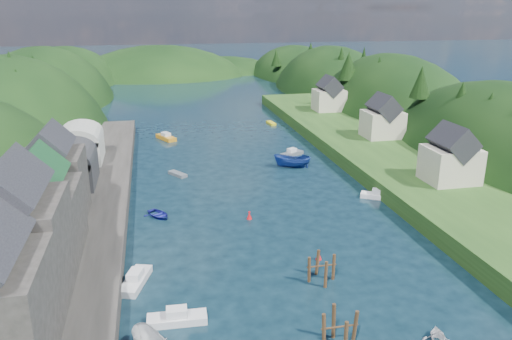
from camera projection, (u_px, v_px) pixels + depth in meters
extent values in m
plane|color=black|center=(232.00, 155.00, 93.10)|extent=(600.00, 600.00, 0.00)
ellipsoid|color=black|center=(13.00, 175.00, 110.29)|extent=(44.00, 75.56, 52.00)
ellipsoid|color=black|center=(48.00, 128.00, 150.07)|extent=(44.00, 75.56, 48.19)
ellipsoid|color=black|center=(68.00, 99.00, 188.63)|extent=(44.00, 75.56, 39.00)
ellipsoid|color=black|center=(501.00, 210.00, 87.65)|extent=(36.00, 75.56, 44.49)
ellipsoid|color=black|center=(389.00, 149.00, 127.83)|extent=(36.00, 75.56, 48.00)
ellipsoid|color=black|center=(331.00, 114.00, 167.63)|extent=(36.00, 75.56, 44.49)
ellipsoid|color=black|center=(296.00, 90.00, 206.23)|extent=(36.00, 75.56, 36.00)
ellipsoid|color=black|center=(161.00, 100.00, 205.82)|extent=(80.00, 60.00, 44.00)
ellipsoid|color=black|center=(225.00, 98.00, 221.27)|extent=(70.00, 56.00, 36.00)
cone|color=black|center=(17.00, 83.00, 94.75)|extent=(4.73, 4.73, 5.40)
cone|color=black|center=(11.00, 71.00, 102.36)|extent=(4.34, 4.34, 8.36)
cone|color=black|center=(46.00, 91.00, 112.11)|extent=(5.28, 5.28, 4.87)
cone|color=black|center=(34.00, 67.00, 125.04)|extent=(4.77, 4.77, 5.77)
cone|color=black|center=(69.00, 77.00, 133.44)|extent=(4.07, 4.07, 5.01)
cone|color=black|center=(63.00, 67.00, 144.84)|extent=(4.56, 4.56, 8.06)
cone|color=black|center=(56.00, 68.00, 154.29)|extent=(4.75, 4.75, 6.00)
cone|color=black|center=(70.00, 63.00, 160.29)|extent=(4.27, 4.27, 7.62)
cone|color=black|center=(490.00, 110.00, 79.27)|extent=(5.03, 5.03, 5.64)
cone|color=black|center=(461.00, 103.00, 85.78)|extent=(5.29, 5.29, 7.63)
cone|color=black|center=(421.00, 82.00, 95.76)|extent=(4.07, 4.07, 6.15)
cone|color=black|center=(403.00, 92.00, 110.51)|extent=(3.40, 3.40, 6.26)
cone|color=black|center=(379.00, 74.00, 118.28)|extent=(4.94, 4.94, 8.28)
cone|color=black|center=(349.00, 66.00, 123.11)|extent=(5.25, 5.25, 6.81)
cone|color=black|center=(364.00, 61.00, 135.53)|extent=(3.36, 3.36, 7.72)
cone|color=black|center=(341.00, 61.00, 146.65)|extent=(4.57, 4.57, 8.14)
cone|color=black|center=(328.00, 63.00, 160.00)|extent=(3.59, 3.59, 6.60)
cone|color=black|center=(311.00, 52.00, 168.03)|extent=(4.14, 4.14, 6.55)
cone|color=black|center=(276.00, 58.00, 182.84)|extent=(3.83, 3.83, 6.08)
cube|color=#2D2B28|center=(75.00, 226.00, 60.15)|extent=(12.00, 110.00, 2.00)
cube|color=#234719|center=(13.00, 230.00, 58.69)|extent=(12.00, 110.00, 2.50)
cube|color=#2D2B28|center=(17.00, 251.00, 42.24)|extent=(8.00, 9.00, 9.00)
cube|color=black|center=(7.00, 191.00, 40.55)|extent=(5.88, 9.36, 5.88)
cube|color=#2D2B28|center=(40.00, 220.00, 50.92)|extent=(8.00, 9.00, 7.00)
cube|color=#1E592D|center=(34.00, 179.00, 49.54)|extent=(5.88, 9.36, 5.88)
cube|color=#2D2B28|center=(54.00, 186.00, 59.13)|extent=(7.00, 8.00, 8.00)
cube|color=black|center=(49.00, 147.00, 57.63)|extent=(5.15, 8.32, 5.15)
cube|color=#2D2D30|center=(70.00, 171.00, 70.91)|extent=(7.00, 9.00, 4.00)
cylinder|color=#2D2D30|center=(69.00, 158.00, 70.29)|extent=(7.00, 9.00, 7.00)
cube|color=#B2B2A8|center=(80.00, 149.00, 82.07)|extent=(7.00, 9.00, 4.00)
cylinder|color=#B2B2A8|center=(79.00, 137.00, 81.45)|extent=(7.00, 9.00, 7.00)
cube|color=#234719|center=(380.00, 155.00, 88.36)|extent=(16.00, 120.00, 2.40)
cube|color=beige|center=(450.00, 165.00, 70.86)|extent=(7.00, 6.00, 5.00)
cube|color=black|center=(453.00, 142.00, 69.83)|extent=(5.15, 6.24, 5.15)
cube|color=beige|center=(382.00, 124.00, 95.44)|extent=(7.00, 6.00, 5.00)
cube|color=black|center=(384.00, 107.00, 94.40)|extent=(5.15, 6.24, 5.15)
cube|color=beige|center=(329.00, 100.00, 120.35)|extent=(7.00, 6.00, 5.00)
cube|color=black|center=(330.00, 86.00, 119.31)|extent=(5.15, 6.24, 5.15)
cylinder|color=#382314|center=(354.00, 331.00, 40.07)|extent=(0.32, 0.32, 3.92)
cylinder|color=#382314|center=(334.00, 324.00, 41.02)|extent=(0.32, 0.32, 3.92)
cylinder|color=#382314|center=(324.00, 336.00, 39.56)|extent=(0.32, 0.32, 3.92)
cylinder|color=#382314|center=(340.00, 327.00, 39.62)|extent=(3.10, 0.16, 0.16)
cylinder|color=#382314|center=(333.00, 270.00, 50.08)|extent=(0.32, 0.32, 3.37)
cylinder|color=#382314|center=(317.00, 265.00, 51.02)|extent=(0.32, 0.32, 3.37)
cylinder|color=#382314|center=(309.00, 272.00, 49.58)|extent=(0.32, 0.32, 3.37)
cylinder|color=#382314|center=(326.00, 277.00, 48.64)|extent=(0.32, 0.32, 3.37)
cylinder|color=#382314|center=(322.00, 266.00, 49.65)|extent=(3.06, 0.16, 0.16)
cone|color=red|center=(319.00, 256.00, 54.21)|extent=(0.70, 0.70, 0.90)
sphere|color=red|center=(319.00, 252.00, 54.05)|extent=(0.30, 0.30, 0.30)
cone|color=red|center=(249.00, 216.00, 64.62)|extent=(0.70, 0.70, 0.90)
sphere|color=red|center=(249.00, 212.00, 64.47)|extent=(0.30, 0.30, 0.30)
cube|color=silver|center=(177.00, 319.00, 43.37)|extent=(5.24, 1.93, 0.72)
cube|color=silver|center=(177.00, 312.00, 43.13)|extent=(1.86, 1.27, 0.70)
cube|color=orange|center=(166.00, 138.00, 103.76)|extent=(4.21, 5.95, 0.80)
cube|color=silver|center=(166.00, 134.00, 103.52)|extent=(2.07, 2.37, 0.70)
cube|color=white|center=(378.00, 196.00, 71.72)|extent=(4.99, 3.86, 0.68)
cube|color=silver|center=(378.00, 192.00, 71.49)|extent=(2.03, 1.83, 0.70)
cube|color=yellow|center=(271.00, 123.00, 117.44)|extent=(1.68, 3.81, 0.52)
cube|color=silver|center=(136.00, 281.00, 49.42)|extent=(3.36, 5.67, 0.75)
cube|color=silver|center=(135.00, 274.00, 49.18)|extent=(1.77, 2.18, 0.70)
cube|color=#545C61|center=(178.00, 174.00, 81.46)|extent=(3.07, 3.80, 0.52)
imported|color=navy|center=(292.00, 162.00, 85.21)|extent=(6.76, 4.29, 2.44)
cube|color=#565D63|center=(292.00, 154.00, 92.51)|extent=(4.87, 3.66, 0.66)
cube|color=silver|center=(292.00, 150.00, 92.29)|extent=(1.97, 1.76, 0.70)
imported|color=navy|center=(159.00, 215.00, 65.46)|extent=(4.54, 4.95, 0.84)
imported|color=silver|center=(438.00, 337.00, 40.59)|extent=(3.47, 3.69, 1.55)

